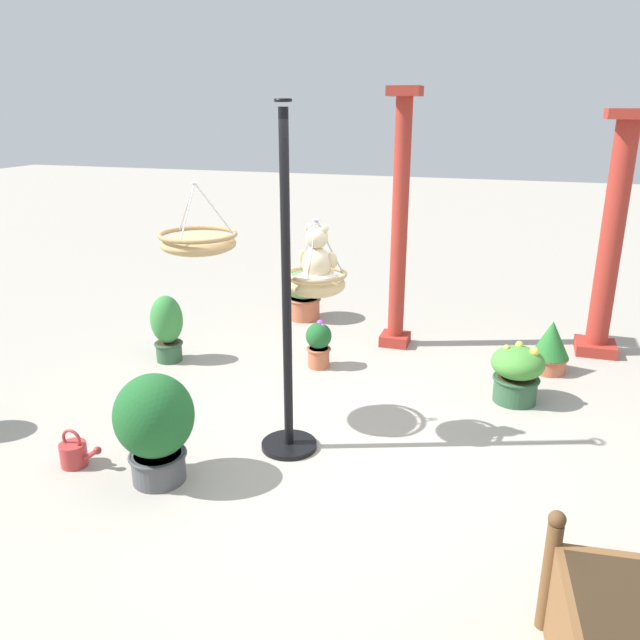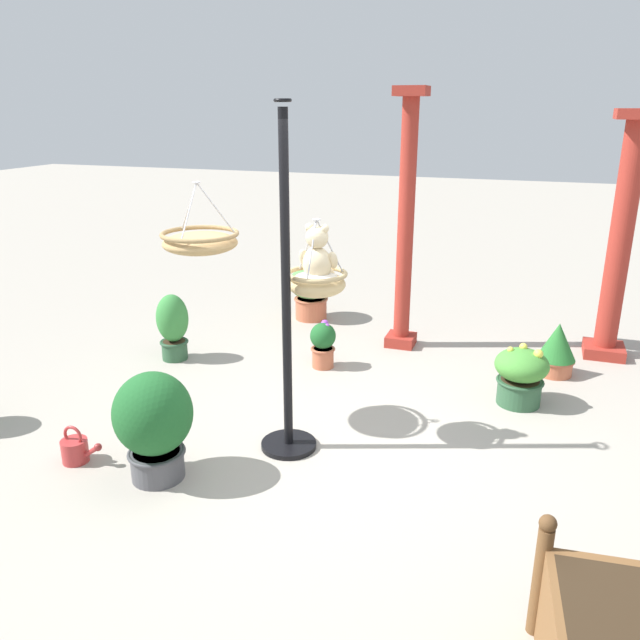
{
  "view_description": "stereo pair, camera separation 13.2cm",
  "coord_description": "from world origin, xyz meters",
  "px_view_note": "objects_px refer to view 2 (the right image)",
  "views": [
    {
      "loc": [
        1.34,
        -4.32,
        2.59
      ],
      "look_at": [
        -0.03,
        0.04,
        1.03
      ],
      "focal_mm": 35.58,
      "sensor_mm": 36.0,
      "label": 1
    },
    {
      "loc": [
        1.47,
        -4.28,
        2.59
      ],
      "look_at": [
        -0.03,
        0.04,
        1.03
      ],
      "focal_mm": 35.58,
      "sensor_mm": 36.0,
      "label": 2
    }
  ],
  "objects_px": {
    "teddy_bear": "(318,257)",
    "potted_plant_broad_leaf": "(557,349)",
    "display_pole_central": "(287,349)",
    "potted_plant_tall_leafy": "(173,326)",
    "hanging_basket_left_high": "(200,241)",
    "potted_plant_bushy_green": "(323,344)",
    "potted_plant_conical_shrub": "(311,290)",
    "greenhouse_pillar_right": "(406,228)",
    "watering_can": "(76,449)",
    "potted_plant_small_succulent": "(521,375)",
    "greenhouse_pillar_left": "(620,244)",
    "hanging_basket_with_teddy": "(317,282)",
    "potted_plant_fern_front": "(154,422)"
  },
  "relations": [
    {
      "from": "potted_plant_fern_front",
      "to": "potted_plant_tall_leafy",
      "type": "distance_m",
      "value": 2.31
    },
    {
      "from": "teddy_bear",
      "to": "watering_can",
      "type": "height_order",
      "value": "teddy_bear"
    },
    {
      "from": "display_pole_central",
      "to": "potted_plant_tall_leafy",
      "type": "relative_size",
      "value": 3.66
    },
    {
      "from": "display_pole_central",
      "to": "potted_plant_tall_leafy",
      "type": "bearing_deg",
      "value": 144.37
    },
    {
      "from": "potted_plant_tall_leafy",
      "to": "potted_plant_small_succulent",
      "type": "distance_m",
      "value": 3.53
    },
    {
      "from": "greenhouse_pillar_right",
      "to": "watering_can",
      "type": "distance_m",
      "value": 3.92
    },
    {
      "from": "hanging_basket_with_teddy",
      "to": "greenhouse_pillar_left",
      "type": "height_order",
      "value": "greenhouse_pillar_left"
    },
    {
      "from": "hanging_basket_with_teddy",
      "to": "potted_plant_bushy_green",
      "type": "height_order",
      "value": "hanging_basket_with_teddy"
    },
    {
      "from": "hanging_basket_with_teddy",
      "to": "watering_can",
      "type": "xyz_separation_m",
      "value": [
        -1.6,
        -0.99,
        -1.21
      ]
    },
    {
      "from": "hanging_basket_left_high",
      "to": "greenhouse_pillar_right",
      "type": "xyz_separation_m",
      "value": [
        1.15,
        2.34,
        -0.24
      ]
    },
    {
      "from": "greenhouse_pillar_left",
      "to": "display_pole_central",
      "type": "bearing_deg",
      "value": -130.52
    },
    {
      "from": "potted_plant_conical_shrub",
      "to": "potted_plant_broad_leaf",
      "type": "height_order",
      "value": "potted_plant_conical_shrub"
    },
    {
      "from": "potted_plant_broad_leaf",
      "to": "potted_plant_tall_leafy",
      "type": "bearing_deg",
      "value": -166.86
    },
    {
      "from": "display_pole_central",
      "to": "potted_plant_bushy_green",
      "type": "relative_size",
      "value": 5.3
    },
    {
      "from": "potted_plant_bushy_green",
      "to": "potted_plant_small_succulent",
      "type": "bearing_deg",
      "value": -6.62
    },
    {
      "from": "greenhouse_pillar_left",
      "to": "greenhouse_pillar_right",
      "type": "height_order",
      "value": "greenhouse_pillar_right"
    },
    {
      "from": "hanging_basket_left_high",
      "to": "potted_plant_broad_leaf",
      "type": "bearing_deg",
      "value": 36.13
    },
    {
      "from": "hanging_basket_with_teddy",
      "to": "hanging_basket_left_high",
      "type": "height_order",
      "value": "hanging_basket_left_high"
    },
    {
      "from": "hanging_basket_with_teddy",
      "to": "potted_plant_broad_leaf",
      "type": "height_order",
      "value": "hanging_basket_with_teddy"
    },
    {
      "from": "hanging_basket_with_teddy",
      "to": "greenhouse_pillar_left",
      "type": "bearing_deg",
      "value": 48.7
    },
    {
      "from": "hanging_basket_with_teddy",
      "to": "teddy_bear",
      "type": "xyz_separation_m",
      "value": [
        0.0,
        0.02,
        0.19
      ]
    },
    {
      "from": "greenhouse_pillar_right",
      "to": "potted_plant_tall_leafy",
      "type": "height_order",
      "value": "greenhouse_pillar_right"
    },
    {
      "from": "potted_plant_bushy_green",
      "to": "teddy_bear",
      "type": "bearing_deg",
      "value": -72.82
    },
    {
      "from": "hanging_basket_with_teddy",
      "to": "potted_plant_small_succulent",
      "type": "height_order",
      "value": "hanging_basket_with_teddy"
    },
    {
      "from": "teddy_bear",
      "to": "potted_plant_conical_shrub",
      "type": "relative_size",
      "value": 0.66
    },
    {
      "from": "potted_plant_broad_leaf",
      "to": "greenhouse_pillar_left",
      "type": "bearing_deg",
      "value": 54.8
    },
    {
      "from": "hanging_basket_with_teddy",
      "to": "potted_plant_fern_front",
      "type": "relative_size",
      "value": 0.72
    },
    {
      "from": "display_pole_central",
      "to": "hanging_basket_left_high",
      "type": "xyz_separation_m",
      "value": [
        -0.79,
        0.18,
        0.74
      ]
    },
    {
      "from": "display_pole_central",
      "to": "potted_plant_broad_leaf",
      "type": "distance_m",
      "value": 3.04
    },
    {
      "from": "potted_plant_small_succulent",
      "to": "potted_plant_fern_front",
      "type": "bearing_deg",
      "value": -138.92
    },
    {
      "from": "teddy_bear",
      "to": "potted_plant_broad_leaf",
      "type": "distance_m",
      "value": 2.95
    },
    {
      "from": "potted_plant_fern_front",
      "to": "teddy_bear",
      "type": "bearing_deg",
      "value": 47.93
    },
    {
      "from": "potted_plant_fern_front",
      "to": "potted_plant_tall_leafy",
      "type": "relative_size",
      "value": 1.14
    },
    {
      "from": "watering_can",
      "to": "hanging_basket_left_high",
      "type": "bearing_deg",
      "value": 54.21
    },
    {
      "from": "hanging_basket_left_high",
      "to": "potted_plant_small_succulent",
      "type": "height_order",
      "value": "hanging_basket_left_high"
    },
    {
      "from": "potted_plant_conical_shrub",
      "to": "potted_plant_broad_leaf",
      "type": "bearing_deg",
      "value": -16.35
    },
    {
      "from": "potted_plant_bushy_green",
      "to": "potted_plant_broad_leaf",
      "type": "relative_size",
      "value": 0.91
    },
    {
      "from": "hanging_basket_left_high",
      "to": "potted_plant_conical_shrub",
      "type": "bearing_deg",
      "value": 92.61
    },
    {
      "from": "potted_plant_tall_leafy",
      "to": "potted_plant_small_succulent",
      "type": "bearing_deg",
      "value": 1.37
    },
    {
      "from": "greenhouse_pillar_right",
      "to": "watering_can",
      "type": "height_order",
      "value": "greenhouse_pillar_right"
    },
    {
      "from": "hanging_basket_left_high",
      "to": "potted_plant_bushy_green",
      "type": "relative_size",
      "value": 1.24
    },
    {
      "from": "potted_plant_conical_shrub",
      "to": "greenhouse_pillar_left",
      "type": "bearing_deg",
      "value": -2.33
    },
    {
      "from": "potted_plant_bushy_green",
      "to": "potted_plant_broad_leaf",
      "type": "bearing_deg",
      "value": 14.43
    },
    {
      "from": "hanging_basket_with_teddy",
      "to": "potted_plant_tall_leafy",
      "type": "height_order",
      "value": "hanging_basket_with_teddy"
    },
    {
      "from": "potted_plant_tall_leafy",
      "to": "potted_plant_conical_shrub",
      "type": "relative_size",
      "value": 1.07
    },
    {
      "from": "greenhouse_pillar_right",
      "to": "potted_plant_broad_leaf",
      "type": "height_order",
      "value": "greenhouse_pillar_right"
    },
    {
      "from": "potted_plant_tall_leafy",
      "to": "display_pole_central",
      "type": "bearing_deg",
      "value": -35.63
    },
    {
      "from": "potted_plant_conical_shrub",
      "to": "greenhouse_pillar_right",
      "type": "bearing_deg",
      "value": -23.36
    },
    {
      "from": "greenhouse_pillar_left",
      "to": "greenhouse_pillar_right",
      "type": "relative_size",
      "value": 0.92
    },
    {
      "from": "teddy_bear",
      "to": "hanging_basket_left_high",
      "type": "height_order",
      "value": "hanging_basket_left_high"
    }
  ]
}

